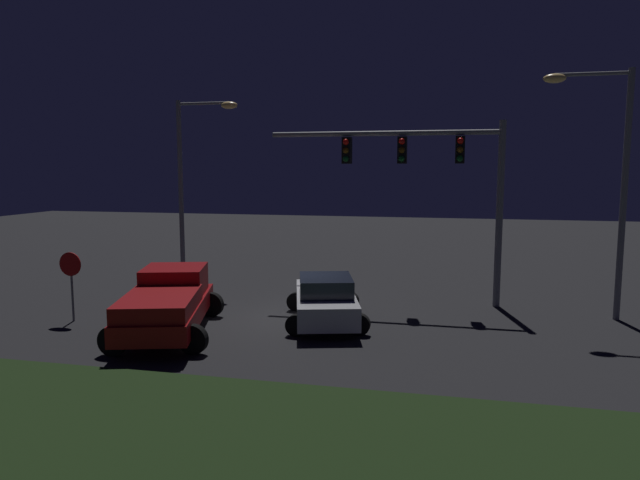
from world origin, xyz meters
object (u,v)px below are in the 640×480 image
(pickup_truck, at_px, (169,299))
(car_sedan, at_px, (325,300))
(street_lamp_left, at_px, (193,168))
(street_lamp_right, at_px, (607,163))
(traffic_signal_gantry, at_px, (429,167))
(stop_sign, at_px, (71,273))

(pickup_truck, distance_m, car_sedan, 4.80)
(car_sedan, xyz_separation_m, street_lamp_left, (-6.89, 5.28, 4.15))
(pickup_truck, bearing_deg, street_lamp_right, -86.93)
(street_lamp_right, bearing_deg, car_sedan, -164.11)
(pickup_truck, distance_m, traffic_signal_gantry, 9.96)
(street_lamp_right, bearing_deg, street_lamp_left, 169.57)
(stop_sign, bearing_deg, street_lamp_right, 13.86)
(pickup_truck, distance_m, stop_sign, 3.67)
(stop_sign, bearing_deg, car_sedan, 11.62)
(traffic_signal_gantry, distance_m, street_lamp_left, 10.06)
(car_sedan, height_order, traffic_signal_gantry, traffic_signal_gantry)
(street_lamp_right, xyz_separation_m, stop_sign, (-16.46, -4.06, -3.46))
(traffic_signal_gantry, xyz_separation_m, stop_sign, (-10.91, -5.06, -3.34))
(traffic_signal_gantry, bearing_deg, pickup_truck, -142.89)
(car_sedan, distance_m, street_lamp_right, 9.87)
(car_sedan, xyz_separation_m, stop_sign, (-7.90, -1.63, 0.82))
(street_lamp_left, bearing_deg, pickup_truck, -70.70)
(traffic_signal_gantry, distance_m, stop_sign, 12.48)
(street_lamp_left, bearing_deg, traffic_signal_gantry, -10.53)
(traffic_signal_gantry, height_order, street_lamp_right, street_lamp_right)
(street_lamp_right, bearing_deg, traffic_signal_gantry, 169.76)
(street_lamp_left, distance_m, stop_sign, 7.73)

